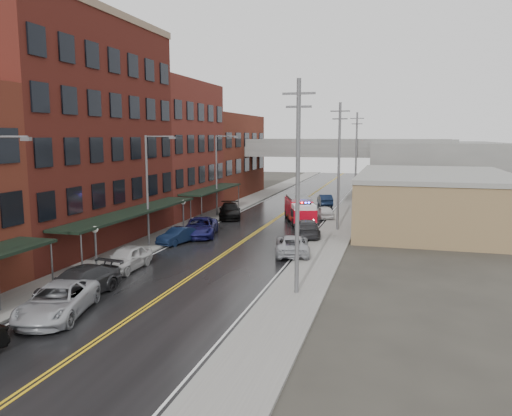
# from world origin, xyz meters

# --- Properties ---
(road) EXTENTS (11.00, 160.00, 0.02)m
(road) POSITION_xyz_m (0.00, 30.00, 0.01)
(road) COLOR black
(road) RESTS_ON ground
(sidewalk_left) EXTENTS (3.00, 160.00, 0.15)m
(sidewalk_left) POSITION_xyz_m (-7.30, 30.00, 0.07)
(sidewalk_left) COLOR slate
(sidewalk_left) RESTS_ON ground
(sidewalk_right) EXTENTS (3.00, 160.00, 0.15)m
(sidewalk_right) POSITION_xyz_m (7.30, 30.00, 0.07)
(sidewalk_right) COLOR slate
(sidewalk_right) RESTS_ON ground
(curb_left) EXTENTS (0.30, 160.00, 0.15)m
(curb_left) POSITION_xyz_m (-5.65, 30.00, 0.07)
(curb_left) COLOR gray
(curb_left) RESTS_ON ground
(curb_right) EXTENTS (0.30, 160.00, 0.15)m
(curb_right) POSITION_xyz_m (5.65, 30.00, 0.07)
(curb_right) COLOR gray
(curb_right) RESTS_ON ground
(brick_building_b) EXTENTS (9.00, 20.00, 18.00)m
(brick_building_b) POSITION_xyz_m (-13.30, 23.00, 9.00)
(brick_building_b) COLOR #511C15
(brick_building_b) RESTS_ON ground
(brick_building_c) EXTENTS (9.00, 15.00, 15.00)m
(brick_building_c) POSITION_xyz_m (-13.30, 40.50, 7.50)
(brick_building_c) COLOR maroon
(brick_building_c) RESTS_ON ground
(brick_building_far) EXTENTS (9.00, 20.00, 12.00)m
(brick_building_far) POSITION_xyz_m (-13.30, 58.00, 6.00)
(brick_building_far) COLOR #622B19
(brick_building_far) RESTS_ON ground
(tan_building) EXTENTS (14.00, 22.00, 5.00)m
(tan_building) POSITION_xyz_m (16.00, 40.00, 2.50)
(tan_building) COLOR olive
(tan_building) RESTS_ON ground
(right_far_block) EXTENTS (18.00, 30.00, 8.00)m
(right_far_block) POSITION_xyz_m (18.00, 70.00, 4.00)
(right_far_block) COLOR slate
(right_far_block) RESTS_ON ground
(awning_1) EXTENTS (2.60, 18.00, 3.09)m
(awning_1) POSITION_xyz_m (-7.49, 23.00, 2.99)
(awning_1) COLOR black
(awning_1) RESTS_ON ground
(awning_2) EXTENTS (2.60, 13.00, 3.09)m
(awning_2) POSITION_xyz_m (-7.49, 40.50, 2.99)
(awning_2) COLOR black
(awning_2) RESTS_ON ground
(globe_lamp_1) EXTENTS (0.44, 0.44, 3.12)m
(globe_lamp_1) POSITION_xyz_m (-6.40, 16.00, 2.31)
(globe_lamp_1) COLOR #59595B
(globe_lamp_1) RESTS_ON ground
(globe_lamp_2) EXTENTS (0.44, 0.44, 3.12)m
(globe_lamp_2) POSITION_xyz_m (-6.40, 30.00, 2.31)
(globe_lamp_2) COLOR #59595B
(globe_lamp_2) RESTS_ON ground
(street_lamp_1) EXTENTS (2.64, 0.22, 9.00)m
(street_lamp_1) POSITION_xyz_m (-6.55, 24.00, 5.19)
(street_lamp_1) COLOR #59595B
(street_lamp_1) RESTS_ON ground
(street_lamp_2) EXTENTS (2.64, 0.22, 9.00)m
(street_lamp_2) POSITION_xyz_m (-6.55, 40.00, 5.19)
(street_lamp_2) COLOR #59595B
(street_lamp_2) RESTS_ON ground
(utility_pole_0) EXTENTS (1.80, 0.24, 12.00)m
(utility_pole_0) POSITION_xyz_m (7.20, 15.00, 6.31)
(utility_pole_0) COLOR #59595B
(utility_pole_0) RESTS_ON ground
(utility_pole_1) EXTENTS (1.80, 0.24, 12.00)m
(utility_pole_1) POSITION_xyz_m (7.20, 35.00, 6.31)
(utility_pole_1) COLOR #59595B
(utility_pole_1) RESTS_ON ground
(utility_pole_2) EXTENTS (1.80, 0.24, 12.00)m
(utility_pole_2) POSITION_xyz_m (7.20, 55.00, 6.31)
(utility_pole_2) COLOR #59595B
(utility_pole_2) RESTS_ON ground
(overpass) EXTENTS (40.00, 10.00, 7.50)m
(overpass) POSITION_xyz_m (0.00, 62.00, 5.99)
(overpass) COLOR slate
(overpass) RESTS_ON ground
(fire_truck) EXTENTS (4.71, 7.58, 2.64)m
(fire_truck) POSITION_xyz_m (2.94, 38.30, 1.43)
(fire_truck) COLOR red
(fire_truck) RESTS_ON ground
(parked_car_left_2) EXTENTS (4.06, 6.29, 1.61)m
(parked_car_left_2) POSITION_xyz_m (-3.60, 8.39, 0.81)
(parked_car_left_2) COLOR #A8ABB0
(parked_car_left_2) RESTS_ON ground
(parked_car_left_3) EXTENTS (3.03, 5.86, 1.63)m
(parked_car_left_3) POSITION_xyz_m (-4.46, 11.30, 0.81)
(parked_car_left_3) COLOR #27272A
(parked_car_left_3) RESTS_ON ground
(parked_car_left_4) EXTENTS (1.95, 4.71, 1.59)m
(parked_car_left_4) POSITION_xyz_m (-4.84, 17.16, 0.80)
(parked_car_left_4) COLOR beige
(parked_car_left_4) RESTS_ON ground
(parked_car_left_5) EXTENTS (2.51, 4.32, 1.35)m
(parked_car_left_5) POSITION_xyz_m (-5.00, 25.75, 0.67)
(parked_car_left_5) COLOR #0E1A33
(parked_car_left_5) RESTS_ON ground
(parked_car_left_6) EXTENTS (4.16, 6.44, 1.65)m
(parked_car_left_6) POSITION_xyz_m (-4.38, 29.15, 0.83)
(parked_car_left_6) COLOR #14154D
(parked_car_left_6) RESTS_ON ground
(parked_car_left_7) EXTENTS (3.98, 6.09, 1.64)m
(parked_car_left_7) POSITION_xyz_m (-5.00, 39.20, 0.82)
(parked_car_left_7) COLOR black
(parked_car_left_7) RESTS_ON ground
(parked_car_right_0) EXTENTS (3.59, 5.80, 1.50)m
(parked_car_right_0) POSITION_xyz_m (5.00, 24.47, 0.75)
(parked_car_right_0) COLOR #A2A4A9
(parked_car_right_0) RESTS_ON ground
(parked_car_right_1) EXTENTS (3.33, 5.82, 1.59)m
(parked_car_right_1) POSITION_xyz_m (4.91, 31.37, 0.79)
(parked_car_right_1) COLOR #28272A
(parked_car_right_1) RESTS_ON ground
(parked_car_right_2) EXTENTS (2.91, 4.48, 1.42)m
(parked_car_right_2) POSITION_xyz_m (5.00, 41.80, 0.71)
(parked_car_right_2) COLOR silver
(parked_car_right_2) RESTS_ON ground
(parked_car_right_3) EXTENTS (2.71, 4.70, 1.46)m
(parked_car_right_3) POSITION_xyz_m (3.60, 52.20, 0.73)
(parked_car_right_3) COLOR black
(parked_car_right_3) RESTS_ON ground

